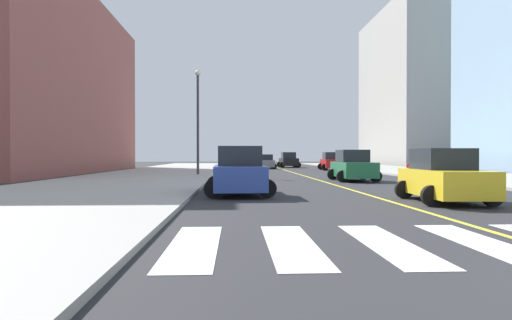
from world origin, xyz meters
The scene contains 12 objects.
sidewalk_kerb_west centered at (-12.20, 20.00, 0.07)m, with size 10.00×120.00×0.15m, color #9E9B93.
lane_divider_paint centered at (0.00, 40.00, 0.01)m, with size 0.16×80.00×0.01m, color yellow.
parking_garage_concrete centered at (27.83, 68.74, 12.97)m, with size 18.00×24.00×25.94m, color #9E9B93.
low_rise_brick_west centered at (-26.83, 38.31, 8.44)m, with size 16.00×32.00×16.88m, color #904942.
car_gray_nearest centered at (-1.79, 49.43, 0.83)m, with size 2.58×4.04×1.77m.
car_green_second centered at (2.09, 23.79, 0.94)m, with size 2.83×4.52×2.01m.
car_blue_third centered at (-5.38, 14.12, 0.95)m, with size 2.90×4.57×2.02m.
car_black_fourth centered at (1.73, 54.95, 0.97)m, with size 2.98×4.70×2.08m.
car_yellow_fifth centered at (1.85, 11.06, 0.89)m, with size 2.78×4.32×1.89m.
car_red_sixth centered at (5.31, 44.36, 0.94)m, with size 2.93×4.57×2.01m.
fire_hydrant centered at (7.87, 29.06, 0.58)m, with size 0.26×0.26×0.89m.
street_lamp centered at (-8.51, 30.66, 4.97)m, with size 0.44×0.44×8.27m.
Camera 1 is at (-5.54, -3.98, 1.65)m, focal length 30.45 mm.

